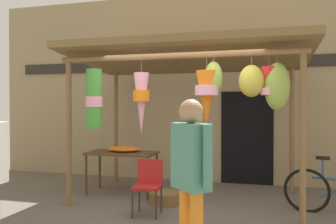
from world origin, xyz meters
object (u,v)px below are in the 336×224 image
Objects in this scene: display_table at (122,157)px; wicker_basket_by_table at (165,198)px; folding_chair at (148,182)px; flower_heap_on_table at (124,149)px; shopper_by_bananas at (191,171)px; customer_foreground at (195,163)px.

display_table is 2.47× the size of wicker_basket_by_table.
flower_heap_on_table is at bearing 127.14° from folding_chair.
wicker_basket_by_table is at bearing 111.45° from shopper_by_bananas.
wicker_basket_by_table is 0.33× the size of customer_foreground.
customer_foreground is 0.92× the size of shopper_by_bananas.
customer_foreground is at bearing 98.83° from shopper_by_bananas.
customer_foreground is (1.77, -1.80, 0.24)m from display_table.
display_table is at bearing 134.50° from customer_foreground.
flower_heap_on_table is at bearing 133.11° from customer_foreground.
display_table is 1.58× the size of folding_chair.
wicker_basket_by_table is at bearing -29.01° from flower_heap_on_table.
display_table is 0.76× the size of shopper_by_bananas.
flower_heap_on_table is 1.34m from wicker_basket_by_table.
shopper_by_bananas is (1.94, -2.87, 0.33)m from display_table.
flower_heap_on_table is 1.20× the size of wicker_basket_by_table.
wicker_basket_by_table is 1.76m from customer_foreground.
wicker_basket_by_table is 0.31× the size of shopper_by_bananas.
folding_chair is 0.48× the size of shopper_by_bananas.
wicker_basket_by_table is (0.09, 0.63, -0.40)m from folding_chair.
wicker_basket_by_table is at bearing 81.98° from folding_chair.
flower_heap_on_table is 3.52m from shopper_by_bananas.
folding_chair reaches higher than display_table.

